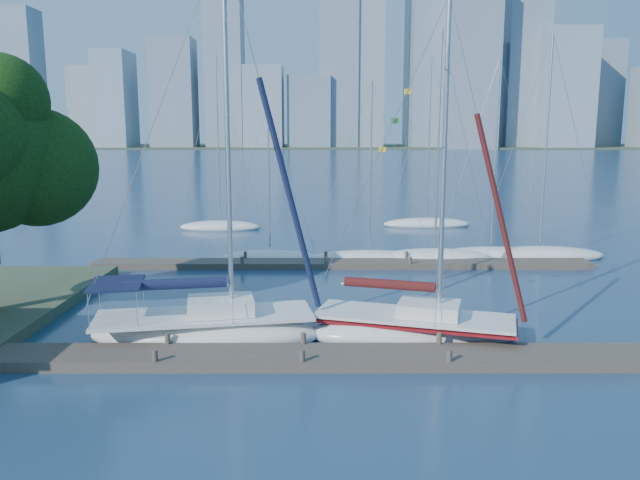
{
  "coord_description": "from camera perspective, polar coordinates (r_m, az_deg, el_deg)",
  "views": [
    {
      "loc": [
        0.57,
        -21.06,
        8.1
      ],
      "look_at": [
        0.62,
        4.0,
        3.74
      ],
      "focal_mm": 35.0,
      "sensor_mm": 36.0,
      "label": 1
    }
  ],
  "objects": [
    {
      "name": "sailboat_maroon",
      "position": [
        25.0,
        8.63,
        -6.59
      ],
      "size": [
        8.75,
        5.0,
        13.51
      ],
      "rotation": [
        0.0,
        0.0,
        -0.29
      ],
      "color": "silver",
      "rests_on": "ground"
    },
    {
      "name": "far_shore",
      "position": [
        341.15,
        -0.19,
        8.51
      ],
      "size": [
        800.0,
        100.0,
        1.5
      ],
      "primitive_type": "cube",
      "color": "#38472D",
      "rests_on": "ground"
    },
    {
      "name": "skyline",
      "position": [
        313.23,
        3.37,
        14.9
      ],
      "size": [
        503.82,
        51.31,
        111.25
      ],
      "color": "slate",
      "rests_on": "ground"
    },
    {
      "name": "near_dock",
      "position": [
        22.5,
        -1.58,
        -10.69
      ],
      "size": [
        26.0,
        2.0,
        0.4
      ],
      "primitive_type": "cube",
      "color": "#443C32",
      "rests_on": "ground"
    },
    {
      "name": "far_dock",
      "position": [
        37.92,
        2.06,
        -2.19
      ],
      "size": [
        30.0,
        1.8,
        0.36
      ],
      "primitive_type": "cube",
      "color": "#443C32",
      "rests_on": "ground"
    },
    {
      "name": "bg_boat_5",
      "position": [
        42.7,
        19.43,
        -1.24
      ],
      "size": [
        8.57,
        3.4,
        14.41
      ],
      "rotation": [
        0.0,
        0.0,
        0.13
      ],
      "color": "silver",
      "rests_on": "ground"
    },
    {
      "name": "ground",
      "position": [
        22.57,
        -1.58,
        -11.16
      ],
      "size": [
        700.0,
        700.0,
        0.0
      ],
      "primitive_type": "plane",
      "color": "navy",
      "rests_on": "ground"
    },
    {
      "name": "sailboat_navy",
      "position": [
        24.91,
        -10.5,
        -6.39
      ],
      "size": [
        9.42,
        4.49,
        15.58
      ],
      "rotation": [
        0.0,
        0.0,
        0.17
      ],
      "color": "silver",
      "rests_on": "ground"
    },
    {
      "name": "bg_boat_2",
      "position": [
        39.78,
        4.56,
        -1.58
      ],
      "size": [
        7.77,
        3.9,
        11.46
      ],
      "rotation": [
        0.0,
        0.0,
        -0.27
      ],
      "color": "silver",
      "rests_on": "ground"
    },
    {
      "name": "bg_boat_6",
      "position": [
        52.96,
        -9.11,
        1.26
      ],
      "size": [
        7.09,
        4.4,
        14.49
      ],
      "rotation": [
        0.0,
        0.0,
        0.35
      ],
      "color": "silver",
      "rests_on": "ground"
    },
    {
      "name": "bg_boat_4",
      "position": [
        42.37,
        15.34,
        -1.17
      ],
      "size": [
        6.9,
        2.48,
        12.97
      ],
      "rotation": [
        0.0,
        0.0,
        -0.08
      ],
      "color": "silver",
      "rests_on": "ground"
    },
    {
      "name": "bg_boat_3",
      "position": [
        40.19,
        10.45,
        -1.49
      ],
      "size": [
        7.53,
        3.91,
        14.52
      ],
      "rotation": [
        0.0,
        0.0,
        0.23
      ],
      "color": "silver",
      "rests_on": "ground"
    },
    {
      "name": "bg_boat_1",
      "position": [
        39.8,
        -4.59,
        -1.58
      ],
      "size": [
        6.53,
        4.21,
        10.09
      ],
      "rotation": [
        0.0,
        0.0,
        -0.4
      ],
      "color": "silver",
      "rests_on": "ground"
    },
    {
      "name": "bg_boat_7",
      "position": [
        54.8,
        9.72,
        1.52
      ],
      "size": [
        7.66,
        2.84,
        14.56
      ],
      "rotation": [
        0.0,
        0.0,
        0.09
      ],
      "color": "silver",
      "rests_on": "ground"
    }
  ]
}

